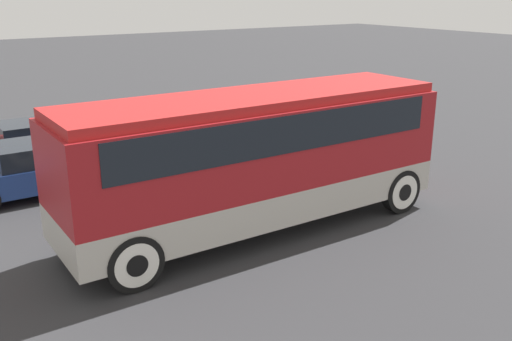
# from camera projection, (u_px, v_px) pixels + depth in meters

# --- Properties ---
(ground_plane) EXTENTS (120.00, 120.00, 0.00)m
(ground_plane) POSITION_uv_depth(u_px,v_px,m) (256.00, 229.00, 13.85)
(ground_plane) COLOR #2D2D30
(tour_bus) EXTENTS (9.34, 2.62, 3.31)m
(tour_bus) POSITION_uv_depth(u_px,v_px,m) (259.00, 149.00, 13.29)
(tour_bus) COLOR #B7B2A8
(tour_bus) RESTS_ON ground_plane
(parked_car_near) EXTENTS (4.72, 1.96, 1.50)m
(parked_car_near) POSITION_uv_depth(u_px,v_px,m) (48.00, 166.00, 16.20)
(parked_car_near) COLOR navy
(parked_car_near) RESTS_ON ground_plane
(parked_car_mid) EXTENTS (4.69, 1.96, 1.42)m
(parked_car_mid) POSITION_uv_depth(u_px,v_px,m) (44.00, 141.00, 18.95)
(parked_car_mid) COLOR maroon
(parked_car_mid) RESTS_ON ground_plane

